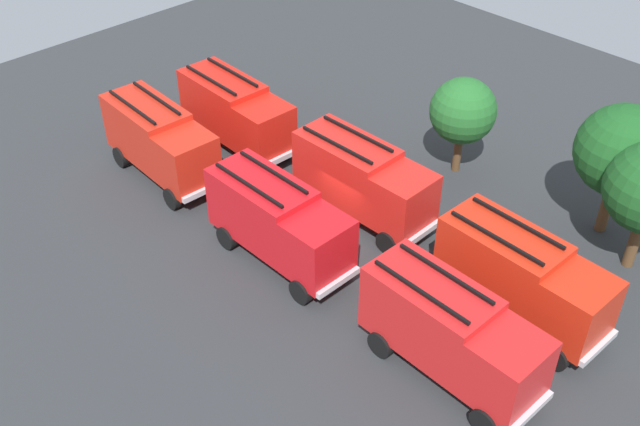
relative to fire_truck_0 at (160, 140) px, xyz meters
name	(u,v)px	position (x,y,z in m)	size (l,w,h in m)	color
ground_plane	(320,237)	(9.18, 2.23, -2.15)	(54.74, 54.74, 0.00)	#2D3033
fire_truck_0	(160,140)	(0.00, 0.00, 0.00)	(7.30, 3.02, 3.88)	red
fire_truck_1	(279,220)	(9.01, -0.09, 0.00)	(7.20, 2.76, 3.88)	red
fire_truck_2	(451,331)	(18.20, 0.09, 0.00)	(7.24, 2.86, 3.88)	red
fire_truck_3	(236,111)	(0.44, 4.51, 0.00)	(7.27, 2.94, 3.88)	red
fire_truck_4	(363,178)	(9.38, 4.81, 0.00)	(7.23, 2.83, 3.88)	red
fire_truck_5	(523,276)	(18.31, 4.44, 0.00)	(7.27, 2.92, 3.88)	red
firefighter_0	(338,147)	(5.36, 7.25, -1.17)	(0.45, 0.31, 1.74)	black
firefighter_2	(165,111)	(-4.01, 2.92, -1.20)	(0.48, 0.44, 1.70)	black
tree_0	(463,111)	(10.10, 11.17, 1.32)	(3.33, 3.33, 5.16)	brown
tree_1	(622,151)	(17.89, 12.05, 2.17)	(4.15, 4.15, 6.43)	brown
traffic_cone_0	(351,256)	(11.33, 2.03, -1.86)	(0.41, 0.41, 0.59)	#F2600C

